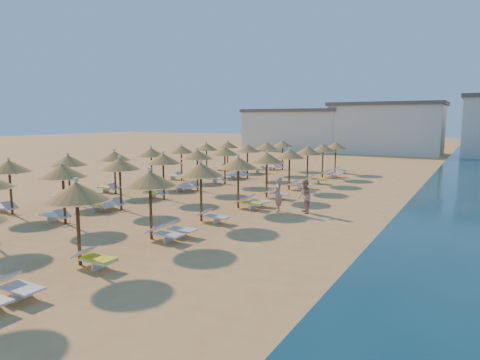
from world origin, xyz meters
The scene contains 8 objects.
ground centered at (0.00, 0.00, 0.00)m, with size 220.00×220.00×0.00m, color tan.
hotel_blocks centered at (3.73, 46.40, 3.70)m, with size 46.97×8.71×8.10m.
parasol_row_east centered at (2.00, 4.14, 2.46)m, with size 2.31×34.78×2.97m.
parasol_row_west centered at (-3.27, 4.14, 2.46)m, with size 2.31×34.78×2.97m.
parasol_row_inland centered at (-7.36, 5.95, 2.46)m, with size 2.31×23.96×2.97m.
loungers centered at (-2.10, 4.35, 0.34)m, with size 12.35×33.12×0.66m.
beachgoer_b centered at (5.72, 2.84, 0.89)m, with size 0.86×0.67×1.77m, color tan.
beachgoer_a centered at (4.34, 2.50, 0.94)m, with size 0.68×0.45×1.87m, color tan.
Camera 1 is at (13.55, -17.96, 4.87)m, focal length 32.00 mm.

